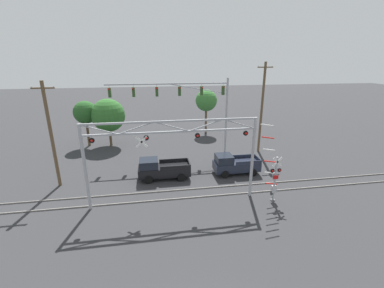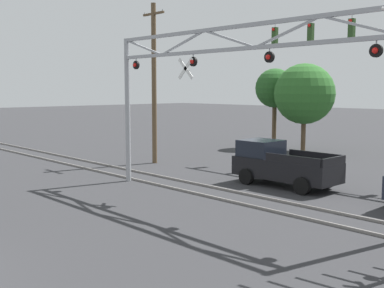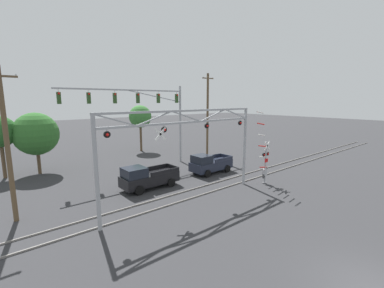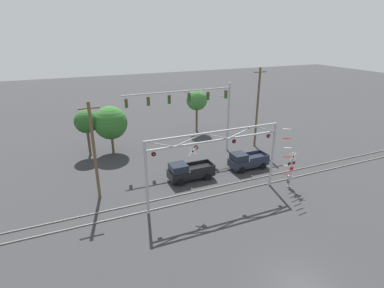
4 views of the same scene
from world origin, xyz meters
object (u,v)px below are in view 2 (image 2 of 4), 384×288
at_px(crossing_gantry, 228,81).
at_px(pickup_truck_lead, 281,165).
at_px(utility_pole_left, 154,82).
at_px(background_tree_beyond_span, 304,94).
at_px(background_tree_far_left_verge, 275,89).

relative_size(crossing_gantry, pickup_truck_lead, 2.67).
xyz_separation_m(crossing_gantry, utility_pole_left, (-9.90, 4.44, 0.11)).
bearing_deg(crossing_gantry, pickup_truck_lead, 99.44).
xyz_separation_m(crossing_gantry, pickup_truck_lead, (-0.73, 4.39, -3.70)).
distance_m(pickup_truck_lead, utility_pole_left, 9.93).
bearing_deg(background_tree_beyond_span, background_tree_far_left_verge, 172.07).
relative_size(background_tree_beyond_span, background_tree_far_left_verge, 1.04).
relative_size(pickup_truck_lead, utility_pole_left, 0.52).
bearing_deg(utility_pole_left, background_tree_beyond_span, 74.09).
bearing_deg(background_tree_far_left_verge, background_tree_beyond_span, -7.93).
distance_m(crossing_gantry, pickup_truck_lead, 5.79).
bearing_deg(crossing_gantry, background_tree_beyond_span, 114.08).
height_order(crossing_gantry, utility_pole_left, utility_pole_left).
bearing_deg(background_tree_beyond_span, crossing_gantry, -65.92).
bearing_deg(pickup_truck_lead, crossing_gantry, -80.56).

